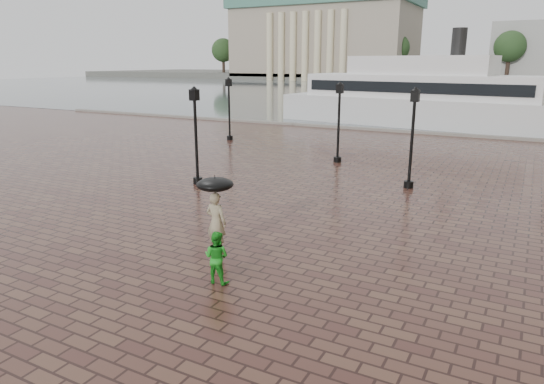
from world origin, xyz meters
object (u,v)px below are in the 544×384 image
at_px(child_pedestrian, 217,257).
at_px(ferry_near, 419,97).
at_px(adult_pedestrian, 216,222).
at_px(street_lamps, 343,123).

relative_size(child_pedestrian, ferry_near, 0.05).
bearing_deg(adult_pedestrian, child_pedestrian, 125.09).
bearing_deg(adult_pedestrian, ferry_near, -87.44).
bearing_deg(ferry_near, adult_pedestrian, -80.55).
height_order(street_lamps, adult_pedestrian, street_lamps).
bearing_deg(child_pedestrian, adult_pedestrian, -59.71).
xyz_separation_m(street_lamps, ferry_near, (-0.05, 19.87, 0.19)).
height_order(street_lamps, ferry_near, ferry_near).
xyz_separation_m(adult_pedestrian, ferry_near, (-1.31, 34.11, 1.58)).
xyz_separation_m(child_pedestrian, ferry_near, (-2.53, 35.87, 1.81)).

